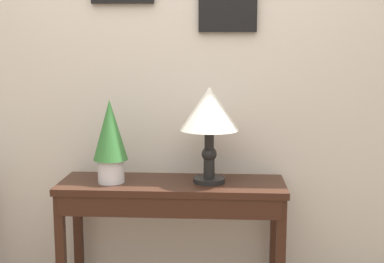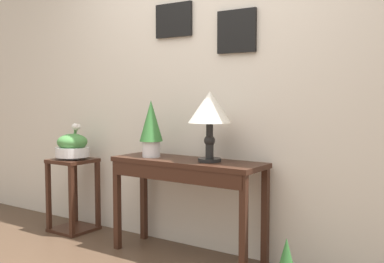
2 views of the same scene
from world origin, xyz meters
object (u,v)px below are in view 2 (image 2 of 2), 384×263
(console_table, at_px, (185,175))
(pedestal_stand_left, at_px, (73,195))
(planter_bowl_wide, at_px, (72,146))
(table_lamp, at_px, (210,111))
(potted_plant_on_console, at_px, (151,126))

(console_table, height_order, pedestal_stand_left, console_table)
(console_table, xyz_separation_m, planter_bowl_wide, (-1.21, 0.01, 0.14))
(table_lamp, xyz_separation_m, pedestal_stand_left, (-1.40, -0.02, -0.76))
(pedestal_stand_left, bearing_deg, console_table, -0.27)
(pedestal_stand_left, distance_m, planter_bowl_wide, 0.43)
(console_table, xyz_separation_m, potted_plant_on_console, (-0.31, -0.01, 0.34))
(potted_plant_on_console, height_order, planter_bowl_wide, potted_plant_on_console)
(table_lamp, relative_size, pedestal_stand_left, 0.77)
(table_lamp, bearing_deg, pedestal_stand_left, -179.29)
(potted_plant_on_console, relative_size, pedestal_stand_left, 0.67)
(potted_plant_on_console, height_order, pedestal_stand_left, potted_plant_on_console)
(console_table, bearing_deg, pedestal_stand_left, 179.73)
(console_table, height_order, table_lamp, table_lamp)
(console_table, bearing_deg, table_lamp, 6.84)
(console_table, xyz_separation_m, table_lamp, (0.19, 0.02, 0.47))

